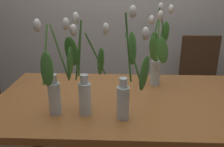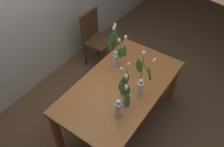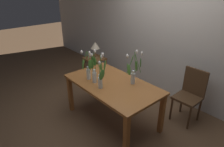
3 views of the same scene
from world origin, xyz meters
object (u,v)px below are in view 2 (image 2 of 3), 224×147
(tulip_vase_1, at_px, (116,52))
(tulip_vase_3, at_px, (120,104))
(dining_table, at_px, (121,90))
(tulip_vase_2, at_px, (126,92))
(dining_chair, at_px, (95,36))
(tulip_vase_0, at_px, (142,82))

(tulip_vase_1, distance_m, tulip_vase_3, 0.75)
(tulip_vase_3, bearing_deg, dining_table, 32.11)
(tulip_vase_2, bearing_deg, dining_chair, 49.93)
(tulip_vase_2, relative_size, tulip_vase_3, 1.03)
(dining_table, bearing_deg, tulip_vase_0, -85.02)
(dining_table, xyz_separation_m, tulip_vase_2, (-0.21, -0.19, 0.29))
(tulip_vase_0, xyz_separation_m, tulip_vase_1, (0.21, 0.48, 0.04))
(dining_table, relative_size, tulip_vase_1, 2.81)
(tulip_vase_0, bearing_deg, tulip_vase_2, 166.62)
(dining_table, height_order, tulip_vase_3, tulip_vase_3)
(tulip_vase_0, distance_m, tulip_vase_1, 0.52)
(tulip_vase_0, height_order, dining_chair, tulip_vase_0)
(tulip_vase_0, relative_size, tulip_vase_2, 1.07)
(dining_table, distance_m, tulip_vase_2, 0.41)
(tulip_vase_0, relative_size, tulip_vase_3, 1.10)
(dining_table, height_order, tulip_vase_2, tulip_vase_2)
(tulip_vase_2, distance_m, dining_chair, 1.67)
(tulip_vase_1, xyz_separation_m, dining_chair, (0.59, 0.81, -0.44))
(dining_table, height_order, dining_chair, dining_chair)
(tulip_vase_2, bearing_deg, tulip_vase_3, -167.47)
(tulip_vase_1, bearing_deg, tulip_vase_0, -114.30)
(tulip_vase_3, xyz_separation_m, dining_chair, (1.18, 1.27, -0.39))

